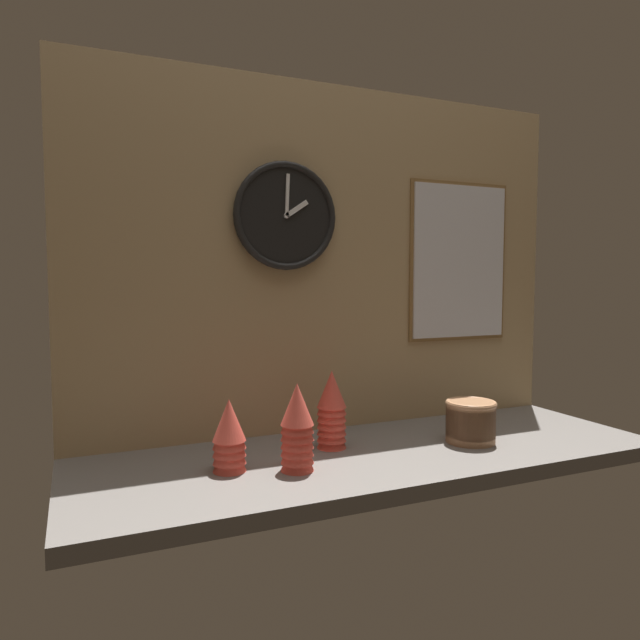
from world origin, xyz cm
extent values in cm
cube|color=slate|center=(0.00, 0.00, -2.00)|extent=(160.00, 56.00, 4.00)
cube|color=tan|center=(0.00, 26.50, 52.50)|extent=(160.00, 3.00, 105.00)
cone|color=#DB4C3D|center=(-9.89, 5.99, 5.12)|extent=(8.13, 8.13, 10.24)
cone|color=#DB4C3D|center=(-9.89, 5.99, 7.00)|extent=(8.13, 8.13, 10.24)
cone|color=#DB4C3D|center=(-9.89, 5.99, 8.88)|extent=(8.13, 8.13, 10.24)
cone|color=#DB4C3D|center=(-9.89, 5.99, 10.76)|extent=(8.13, 8.13, 10.24)
cone|color=#DB4C3D|center=(-9.89, 5.99, 12.65)|extent=(8.13, 8.13, 10.24)
cone|color=#DB4C3D|center=(-9.89, 5.99, 14.53)|extent=(8.13, 8.13, 10.24)
cone|color=#DB4C3D|center=(-9.89, 5.99, 16.41)|extent=(8.13, 8.13, 10.24)
cone|color=#DB4C3D|center=(-25.30, -7.67, 5.12)|extent=(8.13, 8.13, 10.24)
cone|color=#DB4C3D|center=(-25.30, -7.67, 7.00)|extent=(8.13, 8.13, 10.24)
cone|color=#DB4C3D|center=(-25.30, -7.67, 8.88)|extent=(8.13, 8.13, 10.24)
cone|color=#DB4C3D|center=(-25.30, -7.67, 10.76)|extent=(8.13, 8.13, 10.24)
cone|color=#DB4C3D|center=(-25.30, -7.67, 12.65)|extent=(8.13, 8.13, 10.24)
cone|color=#DB4C3D|center=(-25.30, -7.67, 14.53)|extent=(8.13, 8.13, 10.24)
cone|color=#DB4C3D|center=(-25.30, -7.67, 16.41)|extent=(8.13, 8.13, 10.24)
cone|color=#DB4C3D|center=(-40.58, -1.58, 5.12)|extent=(8.13, 8.13, 10.24)
cone|color=#DB4C3D|center=(-40.58, -1.58, 7.00)|extent=(8.13, 8.13, 10.24)
cone|color=#DB4C3D|center=(-40.58, -1.58, 8.88)|extent=(8.13, 8.13, 10.24)
cone|color=#DB4C3D|center=(-40.58, -1.58, 10.76)|extent=(8.13, 8.13, 10.24)
cone|color=#DB4C3D|center=(-40.58, -1.58, 12.65)|extent=(8.13, 8.13, 10.24)
cylinder|color=#996B47|center=(28.90, -4.67, 2.21)|extent=(13.90, 13.90, 4.43)
cylinder|color=#996B47|center=(28.90, -4.67, 4.06)|extent=(13.90, 13.90, 4.43)
cylinder|color=#996B47|center=(28.90, -4.67, 5.90)|extent=(13.90, 13.90, 4.43)
cylinder|color=#996B47|center=(28.90, -4.67, 7.75)|extent=(13.90, 13.90, 4.43)
cylinder|color=#996B47|center=(28.90, -4.67, 9.59)|extent=(13.90, 13.90, 4.43)
torus|color=tan|center=(28.90, -4.67, 11.14)|extent=(14.38, 14.38, 1.59)
cylinder|color=black|center=(-16.75, 23.90, 64.86)|extent=(30.76, 1.80, 30.76)
torus|color=black|center=(-16.75, 23.09, 64.86)|extent=(31.51, 1.98, 31.51)
cube|color=white|center=(-13.55, 22.60, 66.99)|extent=(7.17, 0.60, 5.42)
cube|color=white|center=(-16.51, 22.60, 70.86)|extent=(1.45, 0.60, 12.03)
cylinder|color=white|center=(-16.75, 22.60, 64.86)|extent=(1.54, 0.60, 1.54)
cube|color=olive|center=(45.85, 24.62, 52.33)|extent=(38.68, 0.60, 53.20)
cube|color=white|center=(45.85, 24.20, 52.33)|extent=(36.28, 1.20, 50.80)
camera|label=1|loc=(-74.09, -134.38, 46.71)|focal=32.00mm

